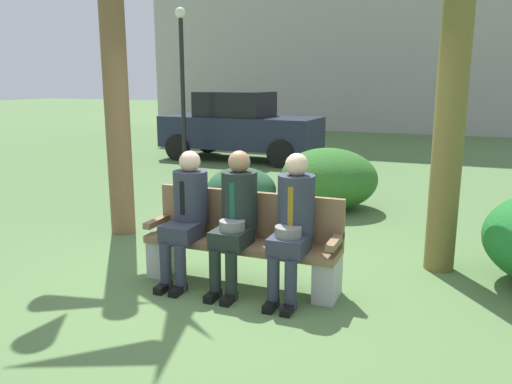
# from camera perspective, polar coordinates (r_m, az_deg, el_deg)

# --- Properties ---
(ground_plane) EXTENTS (80.00, 80.00, 0.00)m
(ground_plane) POSITION_cam_1_polar(r_m,az_deg,el_deg) (5.14, -2.92, -10.19)
(ground_plane) COLOR #50713F
(park_bench) EXTENTS (1.92, 0.44, 0.90)m
(park_bench) POSITION_cam_1_polar(r_m,az_deg,el_deg) (5.05, -1.45, -5.52)
(park_bench) COLOR brown
(park_bench) RESTS_ON ground
(seated_man_left) EXTENTS (0.34, 0.72, 1.29)m
(seated_man_left) POSITION_cam_1_polar(r_m,az_deg,el_deg) (5.09, -7.68, -1.96)
(seated_man_left) COLOR #2D3342
(seated_man_left) RESTS_ON ground
(seated_man_middle) EXTENTS (0.34, 0.72, 1.32)m
(seated_man_middle) POSITION_cam_1_polar(r_m,az_deg,el_deg) (4.85, -2.26, -2.43)
(seated_man_middle) COLOR #1E2823
(seated_man_middle) RESTS_ON ground
(seated_man_right) EXTENTS (0.34, 0.72, 1.33)m
(seated_man_right) POSITION_cam_1_polar(r_m,az_deg,el_deg) (4.66, 4.10, -3.05)
(seated_man_right) COLOR #2D3342
(seated_man_right) RESTS_ON ground
(shrub_near_bench) EXTENTS (1.51, 1.38, 0.94)m
(shrub_near_bench) POSITION_cam_1_polar(r_m,az_deg,el_deg) (8.06, 8.02, 1.49)
(shrub_near_bench) COLOR #2D6725
(shrub_near_bench) RESTS_ON ground
(shrub_far_lawn) EXTENTS (1.07, 0.98, 0.67)m
(shrub_far_lawn) POSITION_cam_1_polar(r_m,az_deg,el_deg) (7.85, -1.64, 0.30)
(shrub_far_lawn) COLOR #255335
(shrub_far_lawn) RESTS_ON ground
(parked_car_near) EXTENTS (3.95, 1.81, 1.68)m
(parked_car_near) POSITION_cam_1_polar(r_m,az_deg,el_deg) (12.93, -1.83, 7.28)
(parked_car_near) COLOR #1E2338
(parked_car_near) RESTS_ON ground
(street_lamp) EXTENTS (0.24, 0.24, 3.53)m
(street_lamp) POSITION_cam_1_polar(r_m,az_deg,el_deg) (12.04, -8.17, 13.14)
(street_lamp) COLOR black
(street_lamp) RESTS_ON ground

